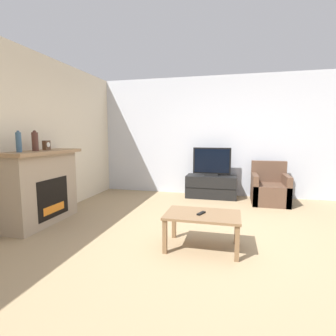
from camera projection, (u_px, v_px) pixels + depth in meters
ground_plane at (221, 242)px, 3.40m from camera, size 24.00×24.00×0.00m
wall_back at (228, 136)px, 5.92m from camera, size 12.00×0.06×2.70m
wall_left at (21, 137)px, 3.94m from camera, size 0.06×12.00×2.70m
fireplace at (42, 187)px, 4.07m from camera, size 0.52×1.37×1.15m
mantel_vase_left at (19, 142)px, 3.58m from camera, size 0.07×0.07×0.30m
mantel_vase_centre_left at (35, 141)px, 3.88m from camera, size 0.09×0.09×0.31m
mantel_clock at (46, 145)px, 4.12m from camera, size 0.08×0.11×0.15m
tv_stand at (211, 186)px, 5.83m from camera, size 1.10×0.52×0.49m
tv at (212, 163)px, 5.76m from camera, size 0.82×0.18×0.62m
armchair at (269, 190)px, 5.33m from camera, size 0.70×0.76×0.84m
coffee_table at (202, 218)px, 3.18m from camera, size 0.90×0.57×0.44m
remote at (201, 213)px, 3.16m from camera, size 0.10×0.15×0.02m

